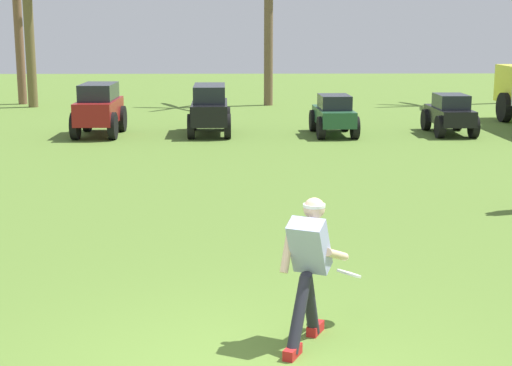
% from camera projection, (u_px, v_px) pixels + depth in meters
% --- Properties ---
extents(frisbee_thrower, '(0.74, 0.97, 1.41)m').
position_uv_depth(frisbee_thrower, '(309.00, 263.00, 7.49)').
color(frisbee_thrower, '#23232D').
rests_on(frisbee_thrower, ground_plane).
extents(frisbee_in_flight, '(0.36, 0.36, 0.11)m').
position_uv_depth(frisbee_in_flight, '(349.00, 273.00, 8.04)').
color(frisbee_in_flight, white).
extents(parked_car_slot_a, '(1.17, 2.36, 1.40)m').
position_uv_depth(parked_car_slot_a, '(99.00, 108.00, 21.17)').
color(parked_car_slot_a, maroon).
rests_on(parked_car_slot_a, ground_plane).
extents(parked_car_slot_b, '(1.20, 2.42, 1.34)m').
position_uv_depth(parked_car_slot_b, '(210.00, 108.00, 21.41)').
color(parked_car_slot_b, black).
rests_on(parked_car_slot_b, ground_plane).
extents(parked_car_slot_c, '(1.17, 2.24, 1.10)m').
position_uv_depth(parked_car_slot_c, '(334.00, 114.00, 21.26)').
color(parked_car_slot_c, '#235133').
rests_on(parked_car_slot_c, ground_plane).
extents(parked_car_slot_d, '(1.11, 2.21, 1.10)m').
position_uv_depth(parked_car_slot_d, '(450.00, 114.00, 21.44)').
color(parked_car_slot_d, black).
rests_on(parked_car_slot_d, ground_plane).
extents(palm_tree_left_of_centre, '(2.81, 2.84, 5.17)m').
position_uv_depth(palm_tree_left_of_centre, '(29.00, 21.00, 27.65)').
color(palm_tree_left_of_centre, brown).
rests_on(palm_tree_left_of_centre, ground_plane).
extents(palm_tree_right_of_centre, '(3.22, 3.13, 6.28)m').
position_uv_depth(palm_tree_right_of_centre, '(269.00, 0.00, 28.16)').
color(palm_tree_right_of_centre, brown).
rests_on(palm_tree_right_of_centre, ground_plane).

